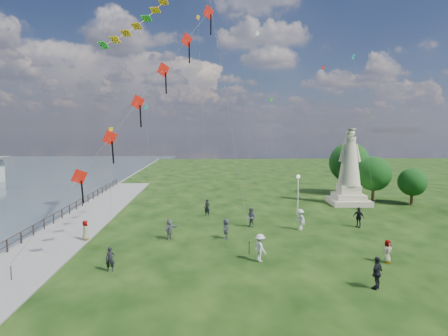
{
  "coord_description": "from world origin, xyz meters",
  "views": [
    {
      "loc": [
        -2.46,
        -21.99,
        8.52
      ],
      "look_at": [
        -1.0,
        8.0,
        5.5
      ],
      "focal_mm": 30.0,
      "sensor_mm": 36.0,
      "label": 1
    }
  ],
  "objects": [
    {
      "name": "person_11",
      "position": [
        -0.9,
        6.79,
        0.81
      ],
      "size": [
        0.85,
        1.58,
        1.63
      ],
      "primitive_type": "imported",
      "rotation": [
        0.0,
        0.0,
        4.58
      ],
      "color": "#595960",
      "rests_on": "ground"
    },
    {
      "name": "person_3",
      "position": [
        6.71,
        -3.0,
        0.9
      ],
      "size": [
        1.15,
        1.1,
        1.8
      ],
      "primitive_type": "imported",
      "rotation": [
        0.0,
        0.0,
        3.86
      ],
      "color": "black",
      "rests_on": "ground"
    },
    {
      "name": "person_1",
      "position": [
        1.53,
        10.19,
        0.88
      ],
      "size": [
        0.99,
        0.97,
        1.76
      ],
      "primitive_type": "imported",
      "rotation": [
        0.0,
        0.0,
        -0.75
      ],
      "color": "#595960",
      "rests_on": "ground"
    },
    {
      "name": "person_8",
      "position": [
        5.61,
        9.15,
        0.9
      ],
      "size": [
        1.04,
        1.31,
        1.8
      ],
      "primitive_type": "imported",
      "rotation": [
        0.0,
        0.0,
        -1.13
      ],
      "color": "silver",
      "rests_on": "ground"
    },
    {
      "name": "person_9",
      "position": [
        10.97,
        9.75,
        0.9
      ],
      "size": [
        1.07,
        1.17,
        1.8
      ],
      "primitive_type": "imported",
      "rotation": [
        0.0,
        0.0,
        -0.92
      ],
      "color": "black",
      "rests_on": "ground"
    },
    {
      "name": "person_0",
      "position": [
        -8.28,
        0.28,
        0.75
      ],
      "size": [
        0.61,
        0.46,
        1.5
      ],
      "primitive_type": "imported",
      "rotation": [
        0.0,
        0.0,
        0.2
      ],
      "color": "black",
      "rests_on": "ground"
    },
    {
      "name": "person_4",
      "position": [
        9.24,
        0.96,
        0.75
      ],
      "size": [
        0.86,
        0.78,
        1.5
      ],
      "primitive_type": "imported",
      "rotation": [
        0.0,
        0.0,
        0.59
      ],
      "color": "#595960",
      "rests_on": "ground"
    },
    {
      "name": "red_kite_train",
      "position": [
        -6.42,
        4.61,
        11.24
      ],
      "size": [
        11.75,
        9.35,
        18.13
      ],
      "color": "black",
      "rests_on": "ground"
    },
    {
      "name": "person_2",
      "position": [
        1.05,
        1.62,
        0.9
      ],
      "size": [
        1.06,
        1.31,
        1.8
      ],
      "primitive_type": "imported",
      "rotation": [
        0.0,
        0.0,
        2.03
      ],
      "color": "silver",
      "rests_on": "ground"
    },
    {
      "name": "small_kites",
      "position": [
        2.18,
        23.44,
        13.97
      ],
      "size": [
        28.4,
        16.13,
        28.32
      ],
      "color": "#178A7B",
      "rests_on": "ground"
    },
    {
      "name": "waterfront",
      "position": [
        -15.24,
        8.99,
        -0.06
      ],
      "size": [
        200.0,
        200.0,
        1.51
      ],
      "color": "#2D3C43",
      "rests_on": "ground"
    },
    {
      "name": "lamppost",
      "position": [
        6.78,
        14.75,
        2.95
      ],
      "size": [
        0.38,
        0.38,
        4.1
      ],
      "color": "silver",
      "rests_on": "ground"
    },
    {
      "name": "person_10",
      "position": [
        -11.77,
        6.68,
        0.76
      ],
      "size": [
        0.61,
        0.83,
        1.52
      ],
      "primitive_type": "imported",
      "rotation": [
        0.0,
        0.0,
        1.8
      ],
      "color": "#595960",
      "rests_on": "ground"
    },
    {
      "name": "person_6",
      "position": [
        -2.35,
        14.74,
        0.84
      ],
      "size": [
        0.73,
        0.62,
        1.69
      ],
      "primitive_type": "imported",
      "rotation": [
        0.0,
        0.0,
        -0.43
      ],
      "color": "black",
      "rests_on": "ground"
    },
    {
      "name": "tree_row",
      "position": [
        17.53,
        24.32,
        3.8
      ],
      "size": [
        8.95,
        11.35,
        6.93
      ],
      "color": "#382314",
      "rests_on": "ground"
    },
    {
      "name": "statue",
      "position": [
        14.09,
        20.12,
        3.31
      ],
      "size": [
        4.55,
        4.55,
        8.76
      ],
      "rotation": [
        0.0,
        0.0,
        -0.06
      ],
      "color": "#B9B18C",
      "rests_on": "ground"
    },
    {
      "name": "person_5",
      "position": [
        -5.32,
        6.91,
        0.82
      ],
      "size": [
        1.36,
        1.63,
        1.63
      ],
      "primitive_type": "imported",
      "rotation": [
        0.0,
        0.0,
        1.01
      ],
      "color": "#595960",
      "rests_on": "ground"
    }
  ]
}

